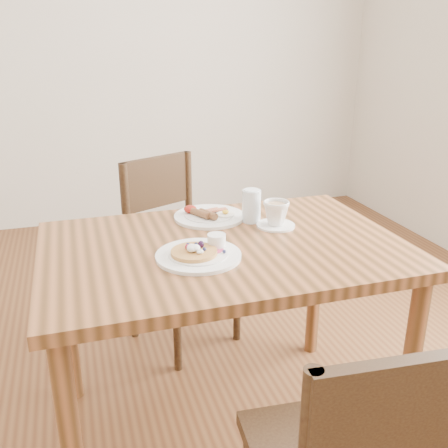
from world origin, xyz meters
name	(u,v)px	position (x,y,z in m)	size (l,w,h in m)	color
ground	(224,422)	(0.00, 0.00, 0.00)	(5.00, 5.00, 0.00)	#552F18
dining_table	(224,270)	(0.00, 0.00, 0.65)	(1.20, 0.80, 0.75)	brown
chair_far	(176,242)	(-0.03, 0.67, 0.49)	(0.56, 0.56, 0.88)	#3A2915
pancake_plate	(200,253)	(-0.11, -0.08, 0.76)	(0.27, 0.27, 0.06)	white
breakfast_plate	(208,215)	(0.02, 0.26, 0.76)	(0.27, 0.27, 0.04)	white
teacup_saucer	(276,215)	(0.23, 0.10, 0.79)	(0.14, 0.14, 0.10)	white
water_glass	(251,206)	(0.16, 0.18, 0.81)	(0.07, 0.07, 0.12)	silver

